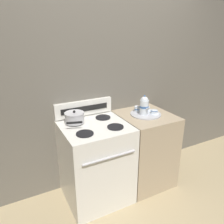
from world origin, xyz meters
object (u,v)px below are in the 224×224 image
at_px(stove, 96,162).
at_px(saucepan, 75,118).
at_px(teacup_left, 154,112).
at_px(creamer_jug, 137,109).
at_px(teacup_right, 146,109).
at_px(serving_tray, 146,114).
at_px(teapot, 144,106).

relative_size(stove, saucepan, 2.99).
xyz_separation_m(teacup_left, creamer_jug, (-0.13, 0.16, 0.01)).
bearing_deg(teacup_left, teacup_right, 95.50).
bearing_deg(serving_tray, saucepan, 170.66).
distance_m(teapot, teacup_right, 0.16).
bearing_deg(serving_tray, teacup_right, 49.07).
bearing_deg(stove, creamer_jug, 10.34).
distance_m(stove, serving_tray, 0.79).
relative_size(saucepan, creamer_jug, 4.41).
relative_size(stove, teapot, 3.96).
relative_size(serving_tray, creamer_jug, 5.17).
bearing_deg(teapot, teacup_right, 41.67).
distance_m(saucepan, teacup_right, 0.88).
xyz_separation_m(saucepan, teacup_left, (0.89, -0.19, -0.03)).
bearing_deg(stove, saucepan, 139.29).
distance_m(saucepan, serving_tray, 0.83).
bearing_deg(saucepan, teacup_right, -3.73).
xyz_separation_m(stove, teacup_left, (0.73, -0.05, 0.48)).
height_order(teacup_right, creamer_jug, creamer_jug).
height_order(teacup_left, teacup_right, same).
xyz_separation_m(teapot, creamer_jug, (-0.02, 0.11, -0.07)).
bearing_deg(teacup_right, serving_tray, -130.93).
xyz_separation_m(serving_tray, teacup_right, (0.07, 0.08, 0.03)).
bearing_deg(teacup_right, teapot, -138.33).
relative_size(stove, creamer_jug, 13.18).
relative_size(teacup_left, creamer_jug, 1.77).
height_order(saucepan, teacup_right, saucepan).
bearing_deg(teacup_right, stove, -173.22).
height_order(teapot, creamer_jug, teapot).
relative_size(saucepan, teacup_right, 2.49).
xyz_separation_m(serving_tray, teapot, (-0.03, -0.01, 0.11)).
bearing_deg(stove, teacup_left, -3.72).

